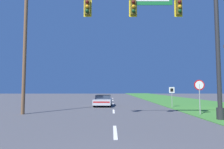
{
  "coord_description": "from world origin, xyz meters",
  "views": [
    {
      "loc": [
        -0.14,
        -2.88,
        1.87
      ],
      "look_at": [
        0.0,
        27.58,
        4.1
      ],
      "focal_mm": 32.0,
      "sensor_mm": 36.0,
      "label": 1
    }
  ],
  "objects_px": {
    "car_ahead": "(102,100)",
    "route_sign_post": "(171,92)",
    "signal_mast": "(177,31)",
    "utility_pole_near": "(24,40)",
    "stop_sign": "(198,89)"
  },
  "relations": [
    {
      "from": "signal_mast",
      "to": "utility_pole_near",
      "type": "distance_m",
      "value": 11.16
    },
    {
      "from": "signal_mast",
      "to": "utility_pole_near",
      "type": "height_order",
      "value": "utility_pole_near"
    },
    {
      "from": "signal_mast",
      "to": "route_sign_post",
      "type": "xyz_separation_m",
      "value": [
        2.04,
        8.46,
        -3.93
      ]
    },
    {
      "from": "car_ahead",
      "to": "utility_pole_near",
      "type": "height_order",
      "value": "utility_pole_near"
    },
    {
      "from": "car_ahead",
      "to": "route_sign_post",
      "type": "height_order",
      "value": "route_sign_post"
    },
    {
      "from": "stop_sign",
      "to": "utility_pole_near",
      "type": "distance_m",
      "value": 13.6
    },
    {
      "from": "route_sign_post",
      "to": "stop_sign",
      "type": "bearing_deg",
      "value": -87.84
    },
    {
      "from": "car_ahead",
      "to": "utility_pole_near",
      "type": "relative_size",
      "value": 0.4
    },
    {
      "from": "signal_mast",
      "to": "car_ahead",
      "type": "height_order",
      "value": "signal_mast"
    },
    {
      "from": "car_ahead",
      "to": "stop_sign",
      "type": "relative_size",
      "value": 1.77
    },
    {
      "from": "route_sign_post",
      "to": "utility_pole_near",
      "type": "xyz_separation_m",
      "value": [
        -12.83,
        -5.58,
        4.12
      ]
    },
    {
      "from": "signal_mast",
      "to": "utility_pole_near",
      "type": "relative_size",
      "value": 0.85
    },
    {
      "from": "stop_sign",
      "to": "route_sign_post",
      "type": "relative_size",
      "value": 1.23
    },
    {
      "from": "car_ahead",
      "to": "utility_pole_near",
      "type": "xyz_separation_m",
      "value": [
        -5.69,
        -7.24,
        5.04
      ]
    },
    {
      "from": "signal_mast",
      "to": "stop_sign",
      "type": "xyz_separation_m",
      "value": [
        2.27,
        2.45,
        -3.59
      ]
    }
  ]
}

